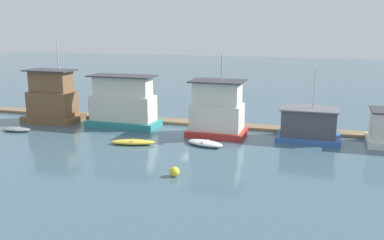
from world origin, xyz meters
The scene contains 11 objects.
ground_plane centered at (0.00, 0.00, 0.00)m, with size 200.00×200.00×0.00m, color #426070.
dock_walkway centered at (0.00, 3.07, 0.15)m, with size 51.00×1.85×0.30m, color #846B4C.
houseboat_brown centered at (-15.71, -0.08, 2.36)m, with size 5.77×3.57×8.32m.
houseboat_teal centered at (-7.64, 0.26, 2.25)m, with size 7.22×3.34×5.15m.
houseboat_red centered at (2.29, -0.54, 2.33)m, with size 5.23×3.64×7.52m.
houseboat_blue centered at (10.44, 0.39, 1.37)m, with size 5.45×3.97×6.25m.
dinghy_grey centered at (-16.54, -4.81, 0.18)m, with size 2.94×1.59×0.35m.
dinghy_yellow centered at (-3.85, -5.75, 0.22)m, with size 3.97×2.04×0.43m.
dinghy_white centered at (2.20, -4.30, 0.24)m, with size 3.53×2.17×0.47m.
mooring_post_far_left centered at (-12.48, 1.90, 1.08)m, with size 0.22×0.22×2.16m, color #846B4C.
buoy_yellow centered at (2.25, -12.15, 0.35)m, with size 0.69×0.69×0.69m, color yellow.
Camera 1 is at (11.58, -37.94, 10.05)m, focal length 40.00 mm.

